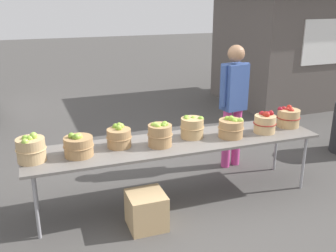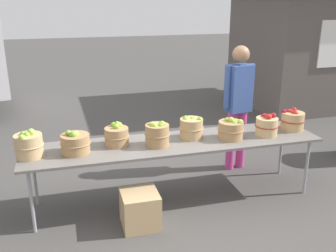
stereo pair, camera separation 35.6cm
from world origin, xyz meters
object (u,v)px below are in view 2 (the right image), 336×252
apple_basket_green_2 (117,135)px  apple_basket_green_4 (191,128)px  apple_basket_green_0 (29,145)px  apple_basket_green_3 (157,134)px  apple_basket_green_5 (231,129)px  produce_crate (140,209)px  market_table (175,144)px  apple_basket_green_1 (75,143)px  apple_basket_red_0 (267,125)px  vendor_adult (238,99)px  apple_basket_red_1 (292,120)px

apple_basket_green_2 → apple_basket_green_4: apple_basket_green_4 is taller
apple_basket_green_0 → apple_basket_green_3: (1.39, -0.04, 0.01)m
apple_basket_green_5 → produce_crate: bearing=-161.6°
apple_basket_green_2 → apple_basket_green_4: (0.90, -0.00, 0.01)m
market_table → apple_basket_green_3: apple_basket_green_3 is taller
apple_basket_green_0 → produce_crate: apple_basket_green_0 is taller
apple_basket_green_1 → apple_basket_red_0: 2.30m
apple_basket_green_4 → apple_basket_red_0: apple_basket_red_0 is taller
apple_basket_green_3 → apple_basket_green_4: bearing=16.3°
apple_basket_green_1 → apple_basket_green_5: bearing=-1.0°
market_table → apple_basket_green_5: apple_basket_green_5 is taller
apple_basket_green_2 → apple_basket_green_4: bearing=-0.0°
apple_basket_green_0 → apple_basket_green_4: apple_basket_green_0 is taller
apple_basket_green_1 → vendor_adult: (2.24, 0.68, 0.17)m
apple_basket_green_0 → apple_basket_green_2: 0.95m
market_table → produce_crate: (-0.52, -0.47, -0.52)m
apple_basket_red_0 → apple_basket_green_1: bearing=179.3°
apple_basket_red_0 → vendor_adult: vendor_adult is taller
market_table → apple_basket_green_5: 0.70m
apple_basket_green_5 → apple_basket_green_2: bearing=173.8°
apple_basket_green_2 → vendor_adult: bearing=17.8°
apple_basket_green_1 → apple_basket_red_0: apple_basket_red_0 is taller
apple_basket_green_3 → apple_basket_red_1: (1.81, 0.09, -0.01)m
apple_basket_green_5 → market_table: bearing=174.4°
apple_basket_red_0 → apple_basket_green_4: bearing=171.3°
apple_basket_green_2 → apple_basket_red_0: bearing=-4.5°
apple_basket_green_1 → apple_basket_red_1: size_ratio=1.07×
apple_basket_red_0 → apple_basket_green_5: bearing=-179.6°
apple_basket_green_4 → vendor_adult: bearing=33.1°
apple_basket_red_1 → apple_basket_green_2: bearing=178.9°
apple_basket_green_3 → apple_basket_green_5: size_ratio=0.93×
apple_basket_green_1 → apple_basket_green_3: 0.92m
apple_basket_green_2 → market_table: bearing=-6.8°
apple_basket_green_1 → apple_basket_red_0: bearing=-0.7°
apple_basket_green_2 → vendor_adult: size_ratio=0.17×
apple_basket_green_2 → produce_crate: apple_basket_green_2 is taller
market_table → apple_basket_green_1: apple_basket_green_1 is taller
apple_basket_red_1 → apple_basket_green_4: bearing=178.2°
apple_basket_green_0 → market_table: bearing=0.6°
produce_crate → apple_basket_green_2: bearing=105.1°
apple_basket_red_1 → vendor_adult: vendor_adult is taller
apple_basket_green_2 → apple_basket_green_5: apple_basket_green_5 is taller
apple_basket_green_1 → vendor_adult: vendor_adult is taller
apple_basket_red_1 → produce_crate: (-2.11, -0.51, -0.68)m
vendor_adult → apple_basket_red_1: bearing=118.7°
apple_basket_green_0 → apple_basket_red_0: (2.78, -0.05, -0.01)m
market_table → produce_crate: size_ratio=8.88×
market_table → apple_basket_green_5: (0.68, -0.07, 0.15)m
apple_basket_green_0 → apple_basket_red_1: 3.20m
apple_basket_red_0 → produce_crate: apple_basket_red_0 is taller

